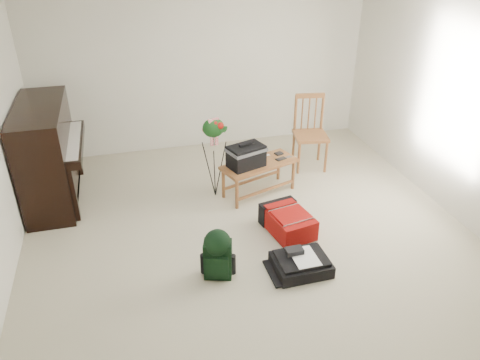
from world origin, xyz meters
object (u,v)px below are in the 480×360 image
object	(u,v)px
black_duffel	(301,263)
flower_stand	(214,158)
piano	(49,156)
green_backpack	(218,252)
dining_chair	(310,133)
bench	(249,157)
red_suitcase	(286,219)

from	to	relation	value
black_duffel	flower_stand	xyz separation A→B (m)	(-0.53, 1.69, 0.45)
piano	green_backpack	bearing A→B (deg)	-50.27
dining_chair	bench	bearing A→B (deg)	-142.44
black_duffel	green_backpack	world-z (taller)	green_backpack
red_suitcase	green_backpack	size ratio (longest dim) A/B	1.29
bench	green_backpack	bearing A→B (deg)	-135.12
dining_chair	flower_stand	world-z (taller)	flower_stand
dining_chair	green_backpack	distance (m)	2.73
bench	flower_stand	bearing A→B (deg)	151.15
piano	green_backpack	xyz separation A→B (m)	(1.69, -2.03, -0.30)
dining_chair	black_duffel	world-z (taller)	dining_chair
bench	flower_stand	distance (m)	0.44
bench	black_duffel	size ratio (longest dim) A/B	1.89
black_duffel	dining_chair	bearing A→B (deg)	65.53
green_backpack	piano	bearing A→B (deg)	147.04
bench	flower_stand	world-z (taller)	flower_stand
piano	black_duffel	distance (m)	3.36
piano	dining_chair	world-z (taller)	piano
piano	flower_stand	bearing A→B (deg)	-13.15
piano	flower_stand	distance (m)	2.05
flower_stand	bench	bearing A→B (deg)	-27.16
flower_stand	piano	bearing A→B (deg)	149.90
red_suitcase	flower_stand	xyz separation A→B (m)	(-0.63, 0.98, 0.40)
bench	dining_chair	distance (m)	1.20
piano	green_backpack	world-z (taller)	piano
piano	dining_chair	size ratio (longest dim) A/B	1.44
piano	flower_stand	world-z (taller)	piano
dining_chair	green_backpack	bearing A→B (deg)	-121.89
black_duffel	red_suitcase	bearing A→B (deg)	81.34
dining_chair	piano	bearing A→B (deg)	-170.32
flower_stand	green_backpack	bearing A→B (deg)	-118.08
dining_chair	red_suitcase	distance (m)	1.74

